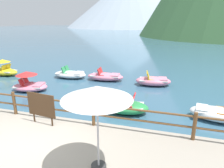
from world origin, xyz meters
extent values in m
plane|color=#38607A|center=(0.00, 40.00, 0.00)|extent=(200.00, 200.00, 0.00)
cylinder|color=brown|center=(-1.70, 1.55, 0.88)|extent=(0.12, 0.12, 0.95)
cylinder|color=brown|center=(1.70, 1.55, 0.88)|extent=(0.12, 0.12, 0.95)
cylinder|color=brown|center=(5.10, 1.55, 0.88)|extent=(0.12, 0.12, 0.95)
cylinder|color=brown|center=(0.00, 1.55, 1.21)|extent=(23.80, 0.07, 0.07)
cylinder|color=brown|center=(0.00, 1.55, 0.83)|extent=(23.80, 0.07, 0.07)
cube|color=silver|center=(-0.14, 1.15, 1.15)|extent=(1.10, 0.17, 0.80)
cube|color=#4C331E|center=(-0.15, 1.14, 1.15)|extent=(1.18, 0.17, 0.88)
cylinder|color=#4C331E|center=(-0.55, 1.20, 0.57)|extent=(0.06, 0.06, 0.35)
cylinder|color=#4C331E|center=(0.26, 1.10, 0.57)|extent=(0.06, 0.06, 0.35)
cylinder|color=#B2B2B7|center=(2.62, -0.51, 1.40)|extent=(0.05, 0.05, 2.00)
cone|color=white|center=(2.62, -0.51, 2.48)|extent=(1.70, 1.70, 0.32)
cylinder|color=#333333|center=(2.62, -0.51, 0.44)|extent=(0.40, 0.40, 0.08)
ellipsoid|color=green|center=(2.40, 3.73, 0.27)|extent=(2.19, 1.28, 0.55)
cube|color=silver|center=(2.40, 3.73, 0.37)|extent=(1.71, 1.05, 0.06)
cube|color=red|center=(2.54, 3.96, 0.44)|extent=(0.43, 0.43, 0.08)
cube|color=red|center=(2.72, 3.98, 0.66)|extent=(0.23, 0.41, 0.43)
cube|color=red|center=(2.58, 3.51, 0.44)|extent=(0.43, 0.43, 0.08)
cube|color=red|center=(2.75, 3.52, 0.66)|extent=(0.23, 0.41, 0.43)
cube|color=green|center=(1.82, 3.69, 0.43)|extent=(0.52, 0.83, 0.12)
ellipsoid|color=white|center=(-2.76, 8.38, 0.24)|extent=(2.45, 1.31, 0.49)
cube|color=silver|center=(-2.76, 8.38, 0.33)|extent=(1.91, 1.07, 0.06)
cube|color=#339956|center=(-2.94, 8.12, 0.40)|extent=(0.40, 0.40, 0.08)
cube|color=#339956|center=(-3.12, 8.12, 0.62)|extent=(0.21, 0.40, 0.43)
cube|color=#339956|center=(-2.94, 8.64, 0.40)|extent=(0.40, 0.40, 0.08)
cube|color=#339956|center=(-3.12, 8.64, 0.62)|extent=(0.21, 0.40, 0.43)
cube|color=white|center=(-2.09, 8.38, 0.39)|extent=(0.54, 0.91, 0.12)
ellipsoid|color=pink|center=(-0.07, 8.45, 0.26)|extent=(2.63, 1.30, 0.52)
cube|color=silver|center=(-0.07, 8.45, 0.35)|extent=(2.05, 1.06, 0.06)
cube|color=red|center=(-0.24, 8.21, 0.42)|extent=(0.42, 0.42, 0.08)
cube|color=red|center=(-0.42, 8.20, 0.64)|extent=(0.23, 0.41, 0.43)
cube|color=red|center=(-0.27, 8.67, 0.42)|extent=(0.42, 0.42, 0.08)
cube|color=red|center=(-0.45, 8.66, 0.64)|extent=(0.23, 0.41, 0.43)
cube|color=pink|center=(0.64, 8.50, 0.41)|extent=(0.61, 0.83, 0.12)
ellipsoid|color=yellow|center=(-8.08, 7.64, 0.26)|extent=(2.62, 1.25, 0.53)
cube|color=silver|center=(-8.08, 7.64, 0.36)|extent=(2.04, 1.02, 0.06)
cube|color=yellow|center=(-7.88, 7.86, 0.43)|extent=(0.42, 0.42, 0.08)
cube|color=yellow|center=(-7.70, 7.85, 0.65)|extent=(0.22, 0.41, 0.43)
cube|color=yellow|center=(-7.90, 7.41, 0.43)|extent=(0.42, 0.42, 0.08)
cube|color=yellow|center=(-7.72, 7.40, 0.65)|extent=(0.22, 0.41, 0.43)
cone|color=yellow|center=(-7.96, 7.64, 1.13)|extent=(1.13, 1.13, 0.22)
ellipsoid|color=pink|center=(-3.78, 5.15, 0.22)|extent=(2.34, 1.71, 0.44)
cube|color=silver|center=(-3.78, 5.15, 0.30)|extent=(1.83, 1.38, 0.06)
cube|color=red|center=(-3.88, 4.86, 0.37)|extent=(0.48, 0.48, 0.08)
cube|color=red|center=(-4.05, 4.82, 0.59)|extent=(0.29, 0.43, 0.43)
cube|color=red|center=(-3.98, 5.37, 0.37)|extent=(0.48, 0.48, 0.08)
cube|color=red|center=(-4.16, 5.33, 0.59)|extent=(0.29, 0.43, 0.43)
cube|color=pink|center=(-3.21, 5.27, 0.36)|extent=(0.64, 0.98, 0.12)
cone|color=red|center=(-3.88, 5.12, 1.07)|extent=(1.46, 1.46, 0.22)
ellipsoid|color=pink|center=(3.27, 8.23, 0.28)|extent=(2.37, 1.49, 0.56)
cube|color=silver|center=(3.27, 8.23, 0.38)|extent=(1.86, 1.21, 0.06)
cube|color=yellow|center=(3.14, 7.96, 0.45)|extent=(0.45, 0.45, 0.08)
cube|color=yellow|center=(2.96, 7.94, 0.67)|extent=(0.26, 0.42, 0.43)
cube|color=yellow|center=(3.08, 8.45, 0.45)|extent=(0.45, 0.45, 0.08)
cube|color=yellow|center=(2.90, 8.42, 0.67)|extent=(0.26, 0.42, 0.43)
cube|color=pink|center=(3.89, 8.30, 0.44)|extent=(0.60, 0.91, 0.12)
ellipsoid|color=white|center=(6.29, 4.08, 0.27)|extent=(2.31, 1.44, 0.55)
cube|color=silver|center=(6.29, 4.08, 0.37)|extent=(1.81, 1.17, 0.06)
cube|color=orange|center=(6.48, 4.28, 0.44)|extent=(0.46, 0.46, 0.08)
cube|color=orange|center=(6.41, 3.83, 0.44)|extent=(0.46, 0.46, 0.08)
cube|color=white|center=(5.70, 4.17, 0.43)|extent=(0.59, 0.85, 0.12)
cone|color=#9EADBC|center=(-19.24, 113.91, 13.61)|extent=(69.92, 69.92, 27.23)
camera|label=1|loc=(4.16, -4.63, 4.08)|focal=32.53mm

